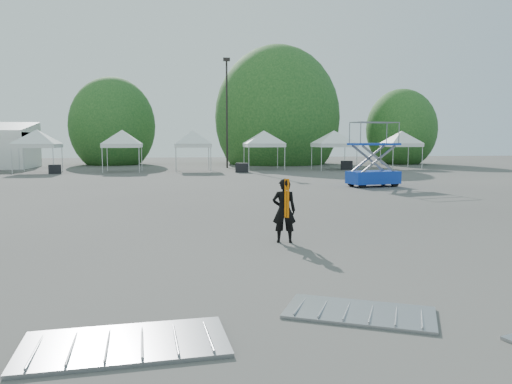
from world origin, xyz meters
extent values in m
plane|color=#474442|center=(0.00, 0.00, 0.00)|extent=(120.00, 120.00, 0.00)
cylinder|color=black|center=(3.00, 32.00, 4.75)|extent=(0.16, 0.16, 9.50)
cube|color=black|center=(3.00, 32.00, 9.65)|extent=(0.60, 0.25, 0.30)
cylinder|color=#382314|center=(-8.00, 40.00, 1.14)|extent=(0.36, 0.36, 2.27)
ellipsoid|color=#17471A|center=(-8.00, 40.00, 3.94)|extent=(4.16, 4.16, 4.78)
cylinder|color=#382314|center=(9.00, 39.00, 1.40)|extent=(0.36, 0.36, 2.80)
ellipsoid|color=#17471A|center=(9.00, 39.00, 4.85)|extent=(5.12, 5.12, 5.89)
cylinder|color=#382314|center=(22.00, 37.00, 1.05)|extent=(0.36, 0.36, 2.10)
ellipsoid|color=#17471A|center=(22.00, 37.00, 3.64)|extent=(3.84, 3.84, 4.42)
cylinder|color=silver|center=(-13.59, 26.17, 1.00)|extent=(0.06, 0.06, 2.00)
cylinder|color=silver|center=(-10.65, 26.17, 1.00)|extent=(0.06, 0.06, 2.00)
cylinder|color=silver|center=(-13.59, 29.11, 1.00)|extent=(0.06, 0.06, 2.00)
cylinder|color=silver|center=(-10.65, 29.11, 1.00)|extent=(0.06, 0.06, 2.00)
cube|color=white|center=(-12.12, 27.64, 2.08)|extent=(3.14, 3.14, 0.30)
pyramid|color=white|center=(-12.12, 27.64, 3.33)|extent=(4.44, 4.44, 1.10)
cylinder|color=silver|center=(-7.14, 26.49, 1.00)|extent=(0.06, 0.06, 2.00)
cylinder|color=silver|center=(-4.38, 26.49, 1.00)|extent=(0.06, 0.06, 2.00)
cylinder|color=silver|center=(-7.14, 29.25, 1.00)|extent=(0.06, 0.06, 2.00)
cylinder|color=silver|center=(-4.38, 29.25, 1.00)|extent=(0.06, 0.06, 2.00)
cube|color=white|center=(-5.76, 27.87, 2.08)|extent=(2.96, 2.96, 0.30)
pyramid|color=white|center=(-5.76, 27.87, 3.33)|extent=(4.19, 4.19, 1.10)
cylinder|color=silver|center=(-1.57, 26.42, 1.00)|extent=(0.06, 0.06, 2.00)
cylinder|color=silver|center=(1.16, 26.42, 1.00)|extent=(0.06, 0.06, 2.00)
cylinder|color=silver|center=(-1.57, 29.15, 1.00)|extent=(0.06, 0.06, 2.00)
cylinder|color=silver|center=(1.16, 29.15, 1.00)|extent=(0.06, 0.06, 2.00)
cube|color=white|center=(-0.20, 27.78, 2.08)|extent=(2.93, 2.93, 0.30)
pyramid|color=white|center=(-0.20, 27.78, 3.33)|extent=(4.15, 4.15, 1.10)
cylinder|color=silver|center=(4.35, 27.44, 1.00)|extent=(0.06, 0.06, 2.00)
cylinder|color=silver|center=(7.36, 27.44, 1.00)|extent=(0.06, 0.06, 2.00)
cylinder|color=silver|center=(4.35, 30.46, 1.00)|extent=(0.06, 0.06, 2.00)
cylinder|color=silver|center=(7.36, 30.46, 1.00)|extent=(0.06, 0.06, 2.00)
cube|color=white|center=(5.85, 28.95, 2.08)|extent=(3.21, 3.21, 0.30)
pyramid|color=white|center=(5.85, 28.95, 3.33)|extent=(4.55, 4.55, 1.10)
cylinder|color=silver|center=(10.20, 26.40, 1.00)|extent=(0.06, 0.06, 2.00)
cylinder|color=silver|center=(13.23, 26.40, 1.00)|extent=(0.06, 0.06, 2.00)
cylinder|color=silver|center=(10.20, 29.43, 1.00)|extent=(0.06, 0.06, 2.00)
cylinder|color=silver|center=(13.23, 29.43, 1.00)|extent=(0.06, 0.06, 2.00)
cube|color=white|center=(11.72, 27.91, 2.08)|extent=(3.23, 3.23, 0.30)
pyramid|color=white|center=(11.72, 27.91, 3.33)|extent=(4.57, 4.57, 1.10)
cylinder|color=silver|center=(16.84, 27.41, 1.00)|extent=(0.06, 0.06, 2.00)
cylinder|color=silver|center=(19.53, 27.41, 1.00)|extent=(0.06, 0.06, 2.00)
cylinder|color=silver|center=(16.84, 30.10, 1.00)|extent=(0.06, 0.06, 2.00)
cylinder|color=silver|center=(19.53, 30.10, 1.00)|extent=(0.06, 0.06, 2.00)
cube|color=white|center=(18.19, 28.75, 2.08)|extent=(2.89, 2.89, 0.30)
pyramid|color=white|center=(18.19, 28.75, 3.33)|extent=(4.08, 4.08, 1.10)
imported|color=black|center=(1.20, -1.12, 0.80)|extent=(0.64, 0.48, 1.60)
cube|color=orange|center=(1.20, -1.28, 1.12)|extent=(0.13, 0.02, 0.96)
cube|color=#0E4BB6|center=(9.11, 12.69, 0.51)|extent=(2.92, 1.84, 0.68)
cube|color=#0E4BB6|center=(9.11, 12.69, 2.31)|extent=(2.79, 1.77, 0.11)
cylinder|color=black|center=(8.22, 11.94, 0.20)|extent=(0.43, 0.24, 0.41)
cylinder|color=black|center=(10.22, 12.33, 0.20)|extent=(0.43, 0.24, 0.41)
cylinder|color=black|center=(8.01, 13.05, 0.20)|extent=(0.43, 0.24, 0.41)
cylinder|color=black|center=(10.01, 13.44, 0.20)|extent=(0.43, 0.24, 0.41)
cube|color=#919398|center=(-2.06, -7.00, 0.03)|extent=(2.60, 1.44, 0.06)
cube|color=#919398|center=(1.22, -6.34, 0.02)|extent=(2.39, 1.91, 0.05)
cube|color=black|center=(-10.56, 26.17, 0.34)|extent=(0.98, 0.83, 0.68)
cube|color=black|center=(3.54, 25.57, 0.37)|extent=(1.10, 0.94, 0.74)
cube|color=black|center=(12.87, 27.86, 0.37)|extent=(1.11, 0.95, 0.75)
camera|label=1|loc=(-1.37, -13.12, 2.55)|focal=35.00mm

